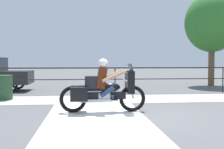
% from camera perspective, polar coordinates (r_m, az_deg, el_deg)
% --- Properties ---
extents(ground_plane, '(120.00, 120.00, 0.00)m').
position_cam_1_polar(ground_plane, '(7.73, 4.85, -8.43)').
color(ground_plane, '#565659').
extents(sidewalk_band, '(44.00, 2.40, 0.01)m').
position_cam_1_polar(sidewalk_band, '(11.04, 1.61, -4.98)').
color(sidewalk_band, '#A8A59E').
rests_on(sidewalk_band, ground).
extents(crosswalk_band, '(2.64, 6.00, 0.01)m').
position_cam_1_polar(crosswalk_band, '(7.41, -3.20, -8.89)').
color(crosswalk_band, silver).
rests_on(crosswalk_band, ground).
extents(fence_railing, '(36.00, 0.05, 1.21)m').
position_cam_1_polar(fence_railing, '(12.65, 0.63, 0.33)').
color(fence_railing, '#232326').
rests_on(fence_railing, ground).
extents(motorcycle, '(2.52, 0.76, 1.57)m').
position_cam_1_polar(motorcycle, '(8.19, -1.93, -2.91)').
color(motorcycle, black).
rests_on(motorcycle, ground).
extents(trash_bin, '(0.60, 0.60, 0.95)m').
position_cam_1_polar(trash_bin, '(11.55, -20.95, -2.46)').
color(trash_bin, '#284C2D').
rests_on(trash_bin, ground).
extents(tree_behind_sign, '(3.18, 3.18, 5.51)m').
position_cam_1_polar(tree_behind_sign, '(17.83, 19.67, 9.87)').
color(tree_behind_sign, brown).
rests_on(tree_behind_sign, ground).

